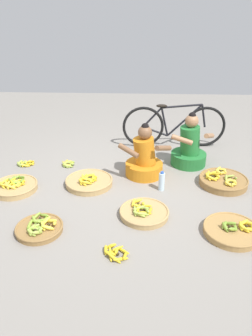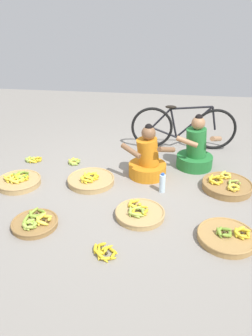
% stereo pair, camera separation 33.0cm
% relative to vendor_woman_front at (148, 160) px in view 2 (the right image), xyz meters
% --- Properties ---
extents(ground_plane, '(10.00, 10.00, 0.00)m').
position_rel_vendor_woman_front_xyz_m(ground_plane, '(-0.23, -0.30, -0.24)').
color(ground_plane, gray).
extents(vendor_woman_front, '(0.74, 0.54, 0.76)m').
position_rel_vendor_woman_front_xyz_m(vendor_woman_front, '(0.00, 0.00, 0.00)').
color(vendor_woman_front, orange).
rests_on(vendor_woman_front, ground).
extents(vendor_woman_behind, '(0.67, 0.52, 0.81)m').
position_rel_vendor_woman_front_xyz_m(vendor_woman_behind, '(0.66, 0.37, 0.02)').
color(vendor_woman_behind, '#237233').
rests_on(vendor_woman_behind, ground).
extents(bicycle_leaning, '(1.70, 0.12, 0.73)m').
position_rel_vendor_woman_front_xyz_m(bicycle_leaning, '(0.49, 1.07, 0.12)').
color(bicycle_leaning, black).
rests_on(bicycle_leaning, ground).
extents(banana_basket_front_right, '(0.56, 0.56, 0.14)m').
position_rel_vendor_woman_front_xyz_m(banana_basket_front_right, '(-0.00, -0.99, -0.20)').
color(banana_basket_front_right, tan).
rests_on(banana_basket_front_right, ground).
extents(banana_basket_back_center, '(0.58, 0.58, 0.16)m').
position_rel_vendor_woman_front_xyz_m(banana_basket_back_center, '(-1.67, -0.50, -0.19)').
color(banana_basket_back_center, tan).
rests_on(banana_basket_back_center, ground).
extents(banana_basket_back_left, '(0.59, 0.59, 0.14)m').
position_rel_vendor_woman_front_xyz_m(banana_basket_back_left, '(0.91, -1.28, -0.20)').
color(banana_basket_back_left, '#A87F47').
rests_on(banana_basket_back_left, ground).
extents(banana_basket_front_center, '(0.50, 0.50, 0.14)m').
position_rel_vendor_woman_front_xyz_m(banana_basket_front_center, '(-1.10, -1.33, -0.20)').
color(banana_basket_front_center, olive).
rests_on(banana_basket_front_center, ground).
extents(banana_basket_front_left, '(0.64, 0.64, 0.17)m').
position_rel_vendor_woman_front_xyz_m(banana_basket_front_left, '(1.05, -0.24, -0.18)').
color(banana_basket_front_left, olive).
rests_on(banana_basket_front_left, ground).
extents(banana_basket_mid_left, '(0.63, 0.63, 0.15)m').
position_rel_vendor_woman_front_xyz_m(banana_basket_mid_left, '(-0.73, -0.32, -0.19)').
color(banana_basket_mid_left, tan).
rests_on(banana_basket_mid_left, ground).
extents(loose_bananas_back_right, '(0.21, 0.22, 0.08)m').
position_rel_vendor_woman_front_xyz_m(loose_bananas_back_right, '(-1.13, 0.23, -0.21)').
color(loose_bananas_back_right, '#9EB747').
rests_on(loose_bananas_back_right, ground).
extents(loose_bananas_mid_right, '(0.26, 0.24, 0.09)m').
position_rel_vendor_woman_front_xyz_m(loose_bananas_mid_right, '(-0.28, -1.65, -0.21)').
color(loose_bananas_mid_right, gold).
rests_on(loose_bananas_mid_right, ground).
extents(loose_bananas_near_vendor, '(0.28, 0.21, 0.08)m').
position_rel_vendor_woman_front_xyz_m(loose_bananas_near_vendor, '(-1.77, 0.22, -0.21)').
color(loose_bananas_near_vendor, '#9EB747').
rests_on(loose_bananas_near_vendor, ground).
extents(water_bottle, '(0.08, 0.08, 0.26)m').
position_rel_vendor_woman_front_xyz_m(water_bottle, '(0.22, -0.41, -0.12)').
color(water_bottle, silver).
rests_on(water_bottle, ground).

